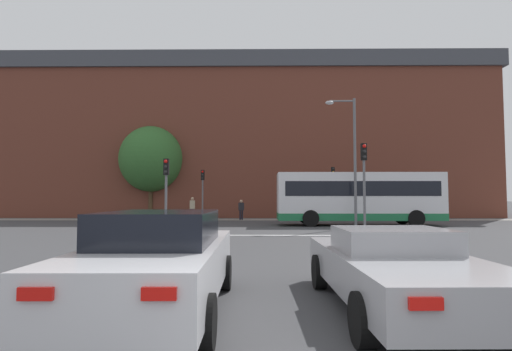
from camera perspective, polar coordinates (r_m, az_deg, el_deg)
The scene contains 14 objects.
stop_line_strip at distance 18.64m, azimuth 1.86°, elevation -8.52°, with size 7.33×0.30×0.01m, color silver.
far_pavement at distance 32.05m, azimuth 1.34°, elevation -6.30°, with size 68.14×2.50×0.01m, color gray.
brick_civic_building at distance 40.56m, azimuth -1.44°, elevation 4.80°, with size 45.88×12.19×16.19m.
car_saloon_left at distance 6.32m, azimuth -13.49°, elevation -11.71°, with size 2.00×4.90×1.52m.
car_roadster_right at distance 6.66m, azimuth 19.22°, elevation -12.33°, with size 2.13×4.91×1.25m.
bus_crossing_lead at distance 26.01m, azimuth 14.39°, elevation -3.03°, with size 10.20×2.65×3.29m.
traffic_light_near_left at distance 19.87m, azimuth -12.73°, elevation -0.98°, with size 0.26×0.31×3.64m.
traffic_light_far_right at distance 31.54m, azimuth 10.96°, elevation -1.25°, with size 0.26×0.31×4.13m.
traffic_light_far_left at distance 31.55m, azimuth -7.64°, elevation -1.51°, with size 0.26×0.31×3.92m.
traffic_light_near_right at distance 19.38m, azimuth 15.20°, elevation 0.31°, with size 0.26×0.31×4.30m.
street_lamp_junction at distance 24.14m, azimuth 13.31°, elevation 3.66°, with size 1.79×0.36×7.61m.
pedestrian_waiting at distance 31.53m, azimuth -2.13°, elevation -4.70°, with size 0.46×0.37×1.58m.
pedestrian_walking_east at distance 32.53m, azimuth -9.09°, elevation -4.37°, with size 0.42×0.26×1.78m.
tree_by_building at distance 35.65m, azimuth -14.75°, elevation 2.29°, with size 5.40×5.40×7.93m.
Camera 1 is at (-0.40, -2.42, 1.72)m, focal length 28.00 mm.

